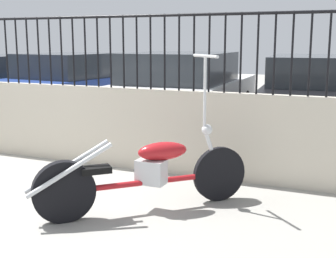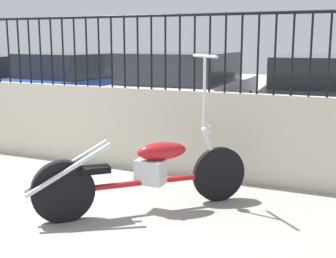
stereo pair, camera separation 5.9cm
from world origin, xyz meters
The scene contains 6 objects.
low_wall centered at (0.00, 2.44, 0.52)m, with size 10.76×0.18×1.05m.
fence_railing centered at (0.00, 2.44, 1.65)m, with size 10.76×0.04×0.92m.
motorcycle_red centered at (2.37, 1.01, 0.39)m, with size 1.66×1.67×1.52m.
car_blue centered at (-1.31, 5.31, 0.70)m, with size 2.13×4.12×1.39m.
car_white centered at (1.16, 5.15, 0.72)m, with size 2.09×4.37×1.44m.
car_black centered at (3.52, 5.57, 0.71)m, with size 2.18×4.74×1.40m.
Camera 1 is at (4.39, -2.88, 1.66)m, focal length 50.00 mm.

